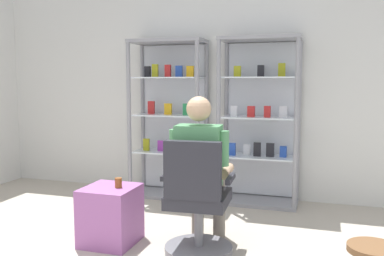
# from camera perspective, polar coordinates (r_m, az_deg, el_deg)

# --- Properties ---
(back_wall) EXTENTS (6.00, 0.10, 2.70)m
(back_wall) POSITION_cam_1_polar(r_m,az_deg,el_deg) (5.21, 3.60, 5.71)
(back_wall) COLOR silver
(back_wall) RESTS_ON ground
(display_cabinet_left) EXTENTS (0.90, 0.45, 1.90)m
(display_cabinet_left) POSITION_cam_1_polar(r_m,az_deg,el_deg) (5.17, -3.00, 1.43)
(display_cabinet_left) COLOR gray
(display_cabinet_left) RESTS_ON ground
(display_cabinet_right) EXTENTS (0.90, 0.45, 1.90)m
(display_cabinet_right) POSITION_cam_1_polar(r_m,az_deg,el_deg) (4.89, 9.17, 1.02)
(display_cabinet_right) COLOR gray
(display_cabinet_right) RESTS_ON ground
(office_chair) EXTENTS (0.58, 0.56, 0.96)m
(office_chair) POSITION_cam_1_polar(r_m,az_deg,el_deg) (3.44, 0.69, -10.82)
(office_chair) COLOR slate
(office_chair) RESTS_ON ground
(seated_shopkeeper) EXTENTS (0.51, 0.58, 1.29)m
(seated_shopkeeper) POSITION_cam_1_polar(r_m,az_deg,el_deg) (3.51, 1.31, -5.08)
(seated_shopkeeper) COLOR slate
(seated_shopkeeper) RESTS_ON ground
(storage_crate) EXTENTS (0.44, 0.45, 0.50)m
(storage_crate) POSITION_cam_1_polar(r_m,az_deg,el_deg) (3.80, -10.97, -11.51)
(storage_crate) COLOR #9E599E
(storage_crate) RESTS_ON ground
(tea_glass) EXTENTS (0.06, 0.06, 0.08)m
(tea_glass) POSITION_cam_1_polar(r_m,az_deg,el_deg) (3.69, -9.94, -7.31)
(tea_glass) COLOR brown
(tea_glass) RESTS_ON storage_crate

